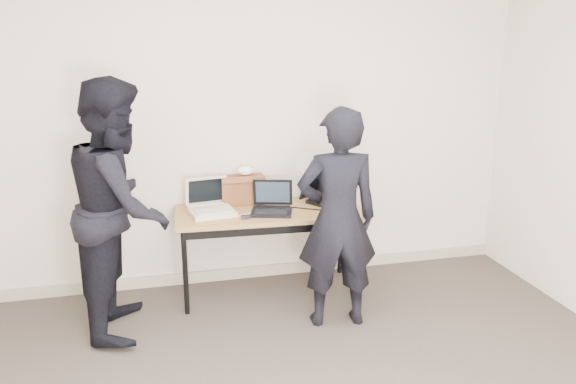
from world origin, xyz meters
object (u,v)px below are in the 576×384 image
object	(u,v)px
laptop_right	(323,195)
person_observer	(120,207)
leather_satchel	(242,189)
equipment_box	(336,189)
laptop_center	(272,205)
desk	(269,217)
laptop_beige	(210,207)
person_typist	(337,219)

from	to	relation	value
laptop_right	person_observer	distance (m)	1.69
leather_satchel	equipment_box	world-z (taller)	leather_satchel
leather_satchel	person_observer	size ratio (longest dim) A/B	0.20
laptop_center	equipment_box	world-z (taller)	laptop_center
person_observer	equipment_box	bearing A→B (deg)	-69.39
desk	laptop_beige	world-z (taller)	laptop_beige
laptop_right	person_typist	xyz separation A→B (m)	(-0.12, -0.76, 0.04)
laptop_right	equipment_box	distance (m)	0.14
laptop_beige	person_typist	size ratio (longest dim) A/B	0.24
laptop_right	person_typist	bearing A→B (deg)	-132.67
laptop_beige	person_observer	xyz separation A→B (m)	(-0.66, -0.32, 0.14)
desk	laptop_right	size ratio (longest dim) A/B	3.58
desk	laptop_center	xyz separation A→B (m)	(0.02, -0.03, 0.11)
leather_satchel	laptop_beige	bearing A→B (deg)	-147.57
laptop_center	equipment_box	distance (m)	0.65
laptop_center	laptop_right	bearing A→B (deg)	37.16
laptop_right	desk	bearing A→B (deg)	163.33
equipment_box	person_typist	world-z (taller)	person_typist
laptop_beige	equipment_box	distance (m)	1.11
equipment_box	person_observer	world-z (taller)	person_observer
laptop_right	equipment_box	size ratio (longest dim) A/B	1.48
leather_satchel	laptop_center	bearing A→B (deg)	-54.21
equipment_box	person_observer	distance (m)	1.83
laptop_center	person_typist	size ratio (longest dim) A/B	0.24
equipment_box	leather_satchel	bearing A→B (deg)	177.48
desk	person_observer	world-z (taller)	person_observer
desk	equipment_box	size ratio (longest dim) A/B	5.32
equipment_box	desk	bearing A→B (deg)	-163.07
laptop_center	person_observer	distance (m)	1.18
equipment_box	person_typist	xyz separation A→B (m)	(-0.25, -0.80, 0.01)
laptop_center	person_observer	xyz separation A→B (m)	(-1.15, -0.24, 0.14)
laptop_beige	laptop_center	size ratio (longest dim) A/B	0.98
desk	equipment_box	world-z (taller)	equipment_box
laptop_beige	equipment_box	world-z (taller)	laptop_beige
laptop_center	laptop_right	distance (m)	0.52
desk	laptop_right	distance (m)	0.53
equipment_box	person_typist	bearing A→B (deg)	-107.61
laptop_beige	laptop_right	xyz separation A→B (m)	(0.97, 0.11, -0.00)
person_typist	equipment_box	bearing A→B (deg)	-102.77
laptop_beige	leather_satchel	bearing A→B (deg)	24.39
leather_satchel	equipment_box	size ratio (longest dim) A/B	1.26
laptop_right	person_observer	world-z (taller)	person_observer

